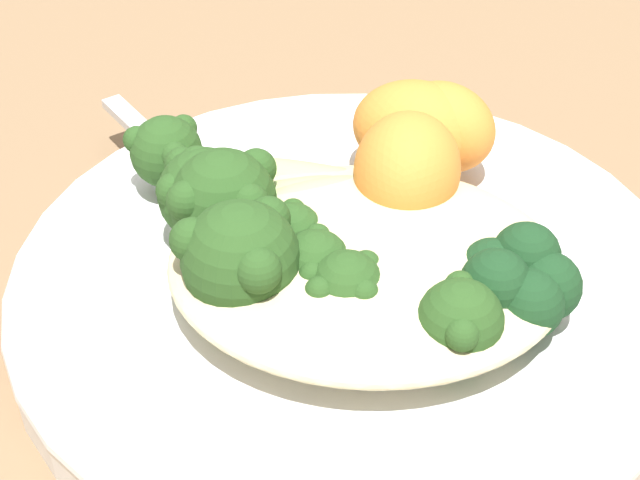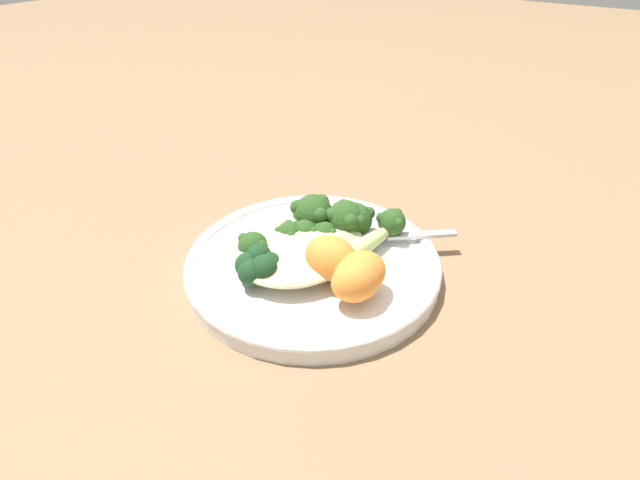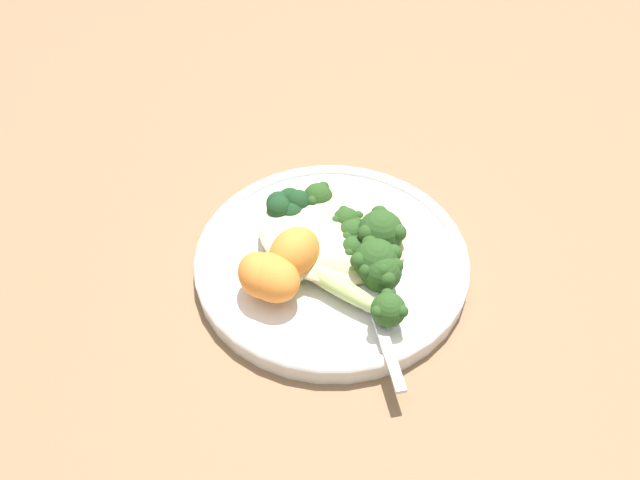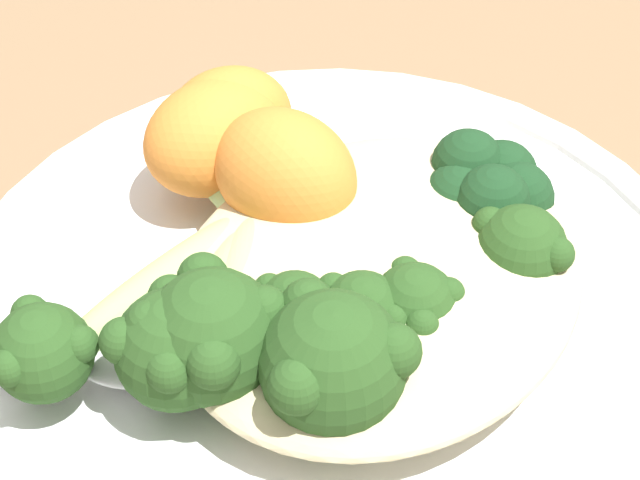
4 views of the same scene
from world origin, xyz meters
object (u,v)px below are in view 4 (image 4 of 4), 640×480
object	(u,v)px
broccoli_stalk_0	(120,308)
broccoli_stalk_1	(193,325)
broccoli_stalk_2	(218,317)
sweet_potato_chunk_0	(215,136)
broccoli_stalk_6	(350,272)
kale_tuft	(487,188)
spoon	(101,354)
broccoli_stalk_7	(455,245)
broccoli_stalk_4	(323,344)
broccoli_stalk_3	(287,290)
broccoli_stalk_5	(333,287)
plate	(341,311)
quinoa_mound	(378,278)
sweet_potato_chunk_1	(285,173)
sweet_potato_chunk_2	(230,119)

from	to	relation	value
broccoli_stalk_0	broccoli_stalk_1	world-z (taller)	broccoli_stalk_1
broccoli_stalk_2	sweet_potato_chunk_0	size ratio (longest dim) A/B	1.66
broccoli_stalk_6	kale_tuft	bearing A→B (deg)	82.07
broccoli_stalk_0	sweet_potato_chunk_0	world-z (taller)	sweet_potato_chunk_0
broccoli_stalk_1	broccoli_stalk_6	bearing A→B (deg)	137.79
broccoli_stalk_6	spoon	size ratio (longest dim) A/B	1.10
broccoli_stalk_7	kale_tuft	bearing A→B (deg)	77.24
broccoli_stalk_4	sweet_potato_chunk_0	distance (m)	0.10
broccoli_stalk_2	broccoli_stalk_3	world-z (taller)	broccoli_stalk_2
broccoli_stalk_3	broccoli_stalk_6	distance (m)	0.02
broccoli_stalk_1	broccoli_stalk_5	xyz separation A→B (m)	(0.04, -0.02, -0.00)
broccoli_stalk_1	sweet_potato_chunk_0	distance (m)	0.09
broccoli_stalk_0	spoon	xyz separation A→B (m)	(-0.01, -0.00, -0.01)
broccoli_stalk_1	broccoli_stalk_3	size ratio (longest dim) A/B	1.34
broccoli_stalk_0	broccoli_stalk_2	distance (m)	0.03
plate	quinoa_mound	xyz separation A→B (m)	(0.00, -0.01, 0.02)
plate	broccoli_stalk_7	bearing A→B (deg)	-42.02
broccoli_stalk_2	spoon	size ratio (longest dim) A/B	0.87
broccoli_stalk_4	sweet_potato_chunk_1	world-z (taller)	same
sweet_potato_chunk_0	kale_tuft	bearing A→B (deg)	-67.58
broccoli_stalk_0	broccoli_stalk_7	bearing A→B (deg)	148.37
kale_tuft	sweet_potato_chunk_2	bearing A→B (deg)	105.49
broccoli_stalk_0	broccoli_stalk_5	bearing A→B (deg)	141.61
broccoli_stalk_2	kale_tuft	distance (m)	0.11
broccoli_stalk_5	broccoli_stalk_7	size ratio (longest dim) A/B	0.72
sweet_potato_chunk_1	quinoa_mound	bearing A→B (deg)	-106.21
broccoli_stalk_2	kale_tuft	bearing A→B (deg)	137.08
quinoa_mound	sweet_potato_chunk_2	xyz separation A→B (m)	(0.03, 0.08, 0.01)
broccoli_stalk_5	kale_tuft	bearing A→B (deg)	95.95
broccoli_stalk_4	broccoli_stalk_0	bearing A→B (deg)	-125.63
broccoli_stalk_0	kale_tuft	world-z (taller)	same
broccoli_stalk_5	sweet_potato_chunk_0	size ratio (longest dim) A/B	1.48
plate	broccoli_stalk_0	distance (m)	0.07
broccoli_stalk_7	broccoli_stalk_4	bearing A→B (deg)	-117.07
broccoli_stalk_2	broccoli_stalk_7	xyz separation A→B (m)	(0.07, -0.04, -0.01)
broccoli_stalk_3	sweet_potato_chunk_0	xyz separation A→B (m)	(0.04, 0.06, 0.01)
broccoli_stalk_0	broccoli_stalk_4	size ratio (longest dim) A/B	1.16
broccoli_stalk_0	broccoli_stalk_6	size ratio (longest dim) A/B	1.13
broccoli_stalk_7	sweet_potato_chunk_1	xyz separation A→B (m)	(-0.01, 0.06, 0.01)
broccoli_stalk_0	plate	bearing A→B (deg)	149.41
sweet_potato_chunk_1	kale_tuft	xyz separation A→B (m)	(0.04, -0.06, -0.01)
broccoli_stalk_2	sweet_potato_chunk_0	bearing A→B (deg)	-163.90
broccoli_stalk_1	kale_tuft	size ratio (longest dim) A/B	2.06
broccoli_stalk_5	sweet_potato_chunk_2	bearing A→B (deg)	171.98
broccoli_stalk_3	sweet_potato_chunk_2	size ratio (longest dim) A/B	1.51
quinoa_mound	broccoli_stalk_0	world-z (taller)	broccoli_stalk_0
quinoa_mound	broccoli_stalk_6	size ratio (longest dim) A/B	1.30
quinoa_mound	broccoli_stalk_6	distance (m)	0.01
sweet_potato_chunk_2	spoon	distance (m)	0.10
broccoli_stalk_0	sweet_potato_chunk_0	bearing A→B (deg)	-154.36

